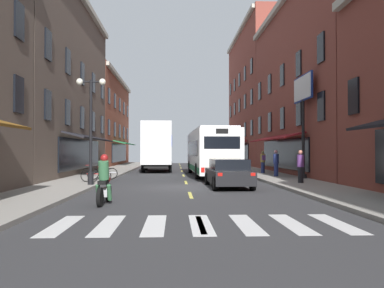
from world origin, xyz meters
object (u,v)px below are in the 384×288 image
at_px(pedestrian_far, 301,166).
at_px(billboard_sign, 303,99).
at_px(sedan_near, 228,173).
at_px(motorcycle_rider, 104,183).
at_px(sedan_mid, 162,161).
at_px(pedestrian_near, 263,161).
at_px(street_lamp_twin, 91,126).
at_px(bicycle_mid, 96,175).
at_px(bicycle_near, 102,173).
at_px(box_truck, 157,147).
at_px(transit_bus, 210,152).
at_px(pedestrian_mid, 276,163).

bearing_deg(pedestrian_far, billboard_sign, 37.61).
bearing_deg(sedan_near, motorcycle_rider, -129.44).
bearing_deg(sedan_mid, motorcycle_rider, -91.75).
height_order(pedestrian_near, street_lamp_twin, street_lamp_twin).
bearing_deg(motorcycle_rider, pedestrian_near, 61.54).
bearing_deg(billboard_sign, sedan_mid, 113.80).
bearing_deg(bicycle_mid, sedan_mid, 83.24).
bearing_deg(bicycle_near, box_truck, 77.43).
height_order(bicycle_near, bicycle_mid, same).
bearing_deg(motorcycle_rider, bicycle_near, 100.39).
bearing_deg(transit_bus, pedestrian_near, 16.31).
distance_m(box_truck, sedan_mid, 9.59).
height_order(box_truck, pedestrian_far, box_truck).
bearing_deg(bicycle_near, pedestrian_near, 32.03).
bearing_deg(transit_bus, pedestrian_mid, -36.40).
distance_m(bicycle_near, pedestrian_far, 10.92).
height_order(sedan_near, pedestrian_far, pedestrian_far).
bearing_deg(sedan_mid, bicycle_mid, -96.76).
relative_size(sedan_mid, bicycle_mid, 2.63).
bearing_deg(sedan_mid, bicycle_near, -97.32).
bearing_deg(pedestrian_far, sedan_near, 161.31).
height_order(sedan_near, pedestrian_mid, pedestrian_mid).
xyz_separation_m(billboard_sign, pedestrian_near, (-1.12, 6.03, -3.89)).
xyz_separation_m(pedestrian_near, pedestrian_far, (-0.13, -9.48, -0.01)).
bearing_deg(billboard_sign, pedestrian_mid, 121.48).
bearing_deg(pedestrian_near, sedan_near, -113.37).
xyz_separation_m(pedestrian_mid, pedestrian_far, (-0.08, -5.35, -0.00)).
relative_size(billboard_sign, sedan_mid, 1.40).
distance_m(box_truck, pedestrian_far, 16.57).
distance_m(sedan_near, pedestrian_far, 3.97).
bearing_deg(transit_bus, pedestrian_far, -64.78).
xyz_separation_m(motorcycle_rider, street_lamp_twin, (-1.73, 6.25, 2.28)).
xyz_separation_m(sedan_mid, street_lamp_twin, (-2.68, -24.67, 2.29)).
distance_m(transit_bus, pedestrian_near, 4.27).
bearing_deg(street_lamp_twin, motorcycle_rider, -74.50).
height_order(billboard_sign, pedestrian_near, billboard_sign).
height_order(billboard_sign, transit_bus, billboard_sign).
bearing_deg(street_lamp_twin, sedan_mid, 83.80).
relative_size(pedestrian_near, pedestrian_far, 0.98).
distance_m(bicycle_near, pedestrian_mid, 10.94).
distance_m(bicycle_mid, street_lamp_twin, 2.96).
relative_size(billboard_sign, street_lamp_twin, 1.20).
relative_size(box_truck, street_lamp_twin, 1.52).
xyz_separation_m(bicycle_mid, pedestrian_mid, (10.63, 4.42, 0.50)).
bearing_deg(pedestrian_mid, bicycle_near, 172.41).
relative_size(sedan_near, bicycle_near, 2.84).
distance_m(transit_bus, motorcycle_rider, 16.00).
distance_m(pedestrian_far, street_lamp_twin, 10.70).
xyz_separation_m(box_truck, pedestrian_far, (7.93, -14.51, -1.10)).
relative_size(billboard_sign, bicycle_near, 3.68).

